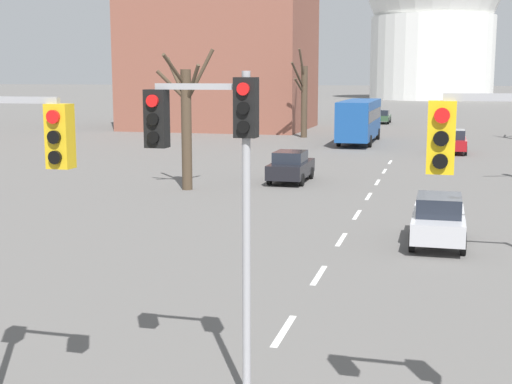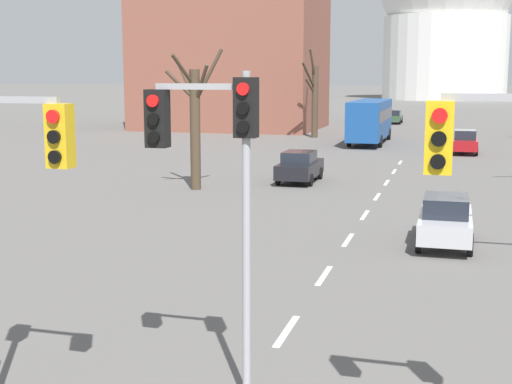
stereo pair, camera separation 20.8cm
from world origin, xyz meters
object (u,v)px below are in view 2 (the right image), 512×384
(sedan_mid_centre, at_px, (394,117))
(traffic_signal_centre_tall, at_px, (216,154))
(sedan_near_left, at_px, (465,142))
(sedan_near_right, at_px, (446,220))
(sedan_far_left, at_px, (300,166))
(city_bus, at_px, (370,118))
(traffic_signal_near_left, at_px, (4,168))

(sedan_mid_centre, bearing_deg, traffic_signal_centre_tall, -87.45)
(sedan_near_left, relative_size, sedan_near_right, 1.00)
(sedan_near_left, xyz_separation_m, sedan_far_left, (-8.36, -16.43, -0.03))
(sedan_far_left, bearing_deg, sedan_near_left, 63.04)
(city_bus, bearing_deg, traffic_signal_near_left, -89.92)
(sedan_far_left, bearing_deg, sedan_mid_centre, 89.11)
(traffic_signal_near_left, distance_m, sedan_near_left, 43.59)
(sedan_near_left, bearing_deg, city_bus, 140.76)
(sedan_near_left, xyz_separation_m, sedan_mid_centre, (-7.62, 31.17, -0.04))
(sedan_near_right, distance_m, sedan_mid_centre, 60.36)
(sedan_near_left, relative_size, sedan_far_left, 0.98)
(traffic_signal_centre_tall, relative_size, sedan_far_left, 1.32)
(traffic_signal_centre_tall, distance_m, sedan_near_right, 13.43)
(traffic_signal_centre_tall, distance_m, sedan_mid_centre, 72.64)
(traffic_signal_centre_tall, xyz_separation_m, sedan_near_left, (4.39, 41.32, -3.35))
(traffic_signal_centre_tall, bearing_deg, traffic_signal_near_left, -152.49)
(traffic_signal_near_left, height_order, sedan_near_left, traffic_signal_near_left)
(traffic_signal_near_left, relative_size, sedan_mid_centre, 1.19)
(traffic_signal_centre_tall, height_order, sedan_near_right, traffic_signal_centre_tall)
(sedan_near_right, distance_m, city_bus, 35.48)
(traffic_signal_near_left, bearing_deg, sedan_far_left, 92.23)
(sedan_near_left, bearing_deg, sedan_near_right, -91.65)
(sedan_mid_centre, bearing_deg, sedan_near_right, -83.54)
(traffic_signal_centre_tall, xyz_separation_m, sedan_mid_centre, (-3.23, 72.49, -3.39))
(traffic_signal_near_left, height_order, sedan_far_left, traffic_signal_near_left)
(sedan_near_left, bearing_deg, traffic_signal_near_left, -99.70)
(traffic_signal_centre_tall, height_order, sedan_near_left, traffic_signal_centre_tall)
(traffic_signal_centre_tall, height_order, sedan_mid_centre, traffic_signal_centre_tall)
(traffic_signal_near_left, relative_size, traffic_signal_centre_tall, 0.97)
(sedan_near_right, xyz_separation_m, city_bus, (-6.56, 34.85, 1.21))
(sedan_near_left, bearing_deg, traffic_signal_centre_tall, -96.07)
(city_bus, bearing_deg, sedan_far_left, -92.46)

